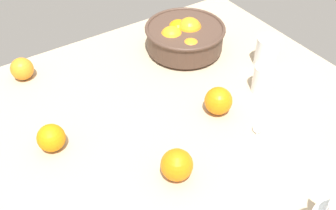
{
  "coord_description": "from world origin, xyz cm",
  "views": [
    {
      "loc": [
        -44.0,
        -58.72,
        74.22
      ],
      "look_at": [
        -3.1,
        3.97,
        4.83
      ],
      "focal_mm": 39.7,
      "sensor_mm": 36.0,
      "label": 1
    }
  ],
  "objects_px": {
    "loose_orange_2": "(22,69)",
    "loose_orange_4": "(177,165)",
    "spoon": "(258,138)",
    "second_glass": "(266,52)",
    "fruit_bowl": "(184,37)",
    "loose_orange_0": "(218,101)",
    "loose_orange_3": "(51,138)",
    "juice_glass": "(263,80)"
  },
  "relations": [
    {
      "from": "juice_glass",
      "to": "loose_orange_3",
      "type": "height_order",
      "value": "juice_glass"
    },
    {
      "from": "spoon",
      "to": "second_glass",
      "type": "bearing_deg",
      "value": 43.26
    },
    {
      "from": "loose_orange_2",
      "to": "loose_orange_0",
      "type": "bearing_deg",
      "value": -47.55
    },
    {
      "from": "loose_orange_0",
      "to": "second_glass",
      "type": "bearing_deg",
      "value": 19.0
    },
    {
      "from": "loose_orange_3",
      "to": "juice_glass",
      "type": "bearing_deg",
      "value": -11.46
    },
    {
      "from": "second_glass",
      "to": "spoon",
      "type": "xyz_separation_m",
      "value": [
        -0.25,
        -0.24,
        -0.04
      ]
    },
    {
      "from": "second_glass",
      "to": "loose_orange_2",
      "type": "relative_size",
      "value": 1.37
    },
    {
      "from": "juice_glass",
      "to": "loose_orange_4",
      "type": "distance_m",
      "value": 0.42
    },
    {
      "from": "loose_orange_3",
      "to": "loose_orange_4",
      "type": "distance_m",
      "value": 0.33
    },
    {
      "from": "loose_orange_0",
      "to": "loose_orange_3",
      "type": "height_order",
      "value": "loose_orange_0"
    },
    {
      "from": "loose_orange_2",
      "to": "loose_orange_4",
      "type": "xyz_separation_m",
      "value": [
        0.19,
        -0.58,
        0.0
      ]
    },
    {
      "from": "second_glass",
      "to": "loose_orange_4",
      "type": "distance_m",
      "value": 0.55
    },
    {
      "from": "loose_orange_0",
      "to": "loose_orange_3",
      "type": "relative_size",
      "value": 1.09
    },
    {
      "from": "second_glass",
      "to": "loose_orange_2",
      "type": "bearing_deg",
      "value": 152.49
    },
    {
      "from": "juice_glass",
      "to": "spoon",
      "type": "relative_size",
      "value": 0.7
    },
    {
      "from": "second_glass",
      "to": "loose_orange_2",
      "type": "height_order",
      "value": "second_glass"
    },
    {
      "from": "second_glass",
      "to": "loose_orange_4",
      "type": "relative_size",
      "value": 1.23
    },
    {
      "from": "fruit_bowl",
      "to": "loose_orange_4",
      "type": "xyz_separation_m",
      "value": [
        -0.32,
        -0.43,
        -0.01
      ]
    },
    {
      "from": "fruit_bowl",
      "to": "loose_orange_3",
      "type": "distance_m",
      "value": 0.57
    },
    {
      "from": "second_glass",
      "to": "loose_orange_3",
      "type": "height_order",
      "value": "second_glass"
    },
    {
      "from": "fruit_bowl",
      "to": "spoon",
      "type": "distance_m",
      "value": 0.46
    },
    {
      "from": "second_glass",
      "to": "loose_orange_0",
      "type": "bearing_deg",
      "value": -161.0
    },
    {
      "from": "second_glass",
      "to": "loose_orange_0",
      "type": "xyz_separation_m",
      "value": [
        -0.28,
        -0.1,
        -0.0
      ]
    },
    {
      "from": "second_glass",
      "to": "loose_orange_0",
      "type": "relative_size",
      "value": 1.22
    },
    {
      "from": "loose_orange_4",
      "to": "spoon",
      "type": "bearing_deg",
      "value": -4.79
    },
    {
      "from": "second_glass",
      "to": "spoon",
      "type": "bearing_deg",
      "value": -136.74
    },
    {
      "from": "juice_glass",
      "to": "second_glass",
      "type": "xyz_separation_m",
      "value": [
        0.1,
        0.09,
        0.01
      ]
    },
    {
      "from": "loose_orange_3",
      "to": "spoon",
      "type": "relative_size",
      "value": 0.58
    },
    {
      "from": "juice_glass",
      "to": "loose_orange_2",
      "type": "xyz_separation_m",
      "value": [
        -0.59,
        0.46,
        -0.0
      ]
    },
    {
      "from": "loose_orange_3",
      "to": "spoon",
      "type": "height_order",
      "value": "loose_orange_3"
    },
    {
      "from": "fruit_bowl",
      "to": "loose_orange_0",
      "type": "bearing_deg",
      "value": -107.41
    },
    {
      "from": "juice_glass",
      "to": "loose_orange_4",
      "type": "xyz_separation_m",
      "value": [
        -0.4,
        -0.12,
        0.0
      ]
    },
    {
      "from": "loose_orange_0",
      "to": "loose_orange_4",
      "type": "height_order",
      "value": "same"
    },
    {
      "from": "juice_glass",
      "to": "second_glass",
      "type": "relative_size",
      "value": 0.91
    },
    {
      "from": "second_glass",
      "to": "loose_orange_3",
      "type": "bearing_deg",
      "value": 177.57
    },
    {
      "from": "loose_orange_4",
      "to": "spoon",
      "type": "xyz_separation_m",
      "value": [
        0.25,
        -0.02,
        -0.04
      ]
    },
    {
      "from": "loose_orange_3",
      "to": "loose_orange_2",
      "type": "bearing_deg",
      "value": 85.49
    },
    {
      "from": "loose_orange_3",
      "to": "spoon",
      "type": "bearing_deg",
      "value": -30.04
    },
    {
      "from": "juice_glass",
      "to": "loose_orange_3",
      "type": "bearing_deg",
      "value": 168.54
    },
    {
      "from": "loose_orange_4",
      "to": "spoon",
      "type": "relative_size",
      "value": 0.63
    },
    {
      "from": "loose_orange_0",
      "to": "fruit_bowl",
      "type": "bearing_deg",
      "value": 72.59
    },
    {
      "from": "spoon",
      "to": "loose_orange_3",
      "type": "bearing_deg",
      "value": 149.96
    }
  ]
}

